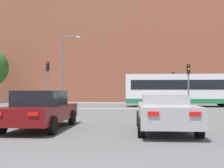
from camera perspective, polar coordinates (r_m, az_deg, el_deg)
The scene contains 13 objects.
stop_line_strip at distance 24.08m, azimuth 1.34°, elevation -4.99°, with size 9.57×0.30×0.01m, color silver.
far_pavement at distance 35.79m, azimuth 2.15°, elevation -3.86°, with size 70.64×2.50×0.01m, color gray.
brick_civic_building at distance 46.49m, azimuth 4.66°, elevation 9.01°, with size 40.54×13.11×22.21m.
car_saloon_left at distance 11.29m, azimuth -14.24°, elevation -5.03°, with size 2.08×4.72×1.48m.
car_roadster_right at distance 10.51m, azimuth 10.67°, elevation -5.65°, with size 2.06×4.80×1.31m.
bus_crossing_lead at distance 27.84m, azimuth 14.94°, elevation -1.08°, with size 11.68×2.77×3.08m.
traffic_light_near_left at distance 25.48m, azimuth -12.96°, elevation 1.42°, with size 0.26×0.31×4.08m.
traffic_light_near_right at distance 24.57m, azimuth 15.28°, elevation 1.05°, with size 0.26×0.31×3.74m.
traffic_light_far_right at distance 35.69m, azimuth 12.35°, elevation 0.36°, with size 0.26×0.31×3.87m.
street_lamp_junction at distance 30.47m, azimuth -9.46°, elevation 4.32°, with size 2.07×0.36×7.50m.
pedestrian_waiting at distance 36.54m, azimuth 5.43°, elevation -2.35°, with size 0.46×0.39×1.61m.
pedestrian_walking_east at distance 36.60m, azimuth 4.89°, elevation -2.32°, with size 0.32×0.44×1.64m.
pedestrian_walking_west at distance 35.53m, azimuth 11.69°, elevation -2.17°, with size 0.41×0.45×1.77m.
Camera 1 is at (1.03, -2.95, 1.44)m, focal length 45.00 mm.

